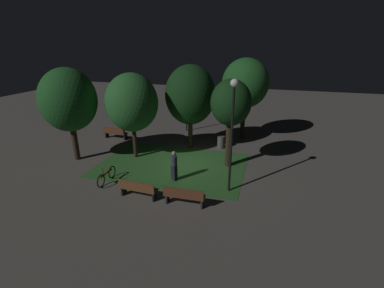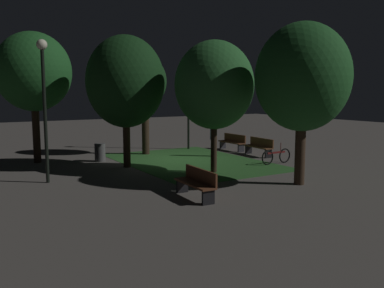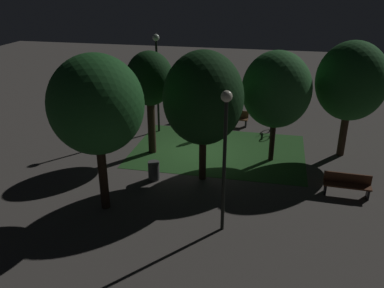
% 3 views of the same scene
% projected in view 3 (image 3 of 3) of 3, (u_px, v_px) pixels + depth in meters
% --- Properties ---
extents(ground_plane, '(60.00, 60.00, 0.00)m').
position_uv_depth(ground_plane, '(200.00, 151.00, 19.97)').
color(ground_plane, '#56514C').
extents(grass_lawn, '(8.38, 5.77, 0.01)m').
position_uv_depth(grass_lawn, '(218.00, 151.00, 20.01)').
color(grass_lawn, '#2D6028').
rests_on(grass_lawn, ground).
extents(bench_front_right, '(1.82, 0.56, 0.88)m').
position_uv_depth(bench_front_right, '(233.00, 117.00, 23.22)').
color(bench_front_right, brown).
rests_on(bench_front_right, ground).
extents(bench_back_row, '(1.81, 0.52, 0.88)m').
position_uv_depth(bench_back_row, '(195.00, 115.00, 23.65)').
color(bench_back_row, brown).
rests_on(bench_back_row, ground).
extents(bench_corner, '(1.82, 0.56, 0.88)m').
position_uv_depth(bench_corner, '(347.00, 184.00, 15.87)').
color(bench_corner, brown).
rests_on(bench_corner, ground).
extents(tree_tall_center, '(3.24, 3.24, 5.48)m').
position_uv_depth(tree_tall_center, '(203.00, 98.00, 15.94)').
color(tree_tall_center, '#38281C').
rests_on(tree_tall_center, ground).
extents(tree_right_canopy, '(3.07, 3.07, 5.14)m').
position_uv_depth(tree_right_canopy, '(276.00, 90.00, 17.71)').
color(tree_right_canopy, '#2D2116').
rests_on(tree_right_canopy, ground).
extents(tree_near_wall, '(2.19, 2.19, 4.96)m').
position_uv_depth(tree_near_wall, '(150.00, 80.00, 18.47)').
color(tree_near_wall, '#2D2116').
rests_on(tree_near_wall, ground).
extents(tree_back_left, '(3.18, 3.18, 5.47)m').
position_uv_depth(tree_back_left, '(351.00, 82.00, 18.19)').
color(tree_back_left, '#38281C').
rests_on(tree_back_left, ground).
extents(tree_back_right, '(3.28, 3.28, 5.78)m').
position_uv_depth(tree_back_right, '(96.00, 105.00, 13.63)').
color(tree_back_right, '#2D2116').
rests_on(tree_back_right, ground).
extents(lamp_post_plaza_west, '(0.36, 0.36, 4.92)m').
position_uv_depth(lamp_post_plaza_west, '(225.00, 140.00, 12.61)').
color(lamp_post_plaza_west, black).
rests_on(lamp_post_plaza_west, ground).
extents(lamp_post_plaza_east, '(0.36, 0.36, 5.30)m').
position_uv_depth(lamp_post_plaza_east, '(157.00, 69.00, 21.16)').
color(lamp_post_plaza_east, black).
rests_on(lamp_post_plaza_east, ground).
extents(trash_bin, '(0.49, 0.49, 0.82)m').
position_uv_depth(trash_bin, '(154.00, 171.00, 17.10)').
color(trash_bin, '#4C4C4C').
rests_on(trash_bin, ground).
extents(bicycle, '(0.09, 1.69, 0.93)m').
position_uv_depth(bicycle, '(271.00, 128.00, 22.02)').
color(bicycle, black).
rests_on(bicycle, ground).
extents(pedestrian, '(0.34, 0.32, 1.61)m').
position_uv_depth(pedestrian, '(209.00, 122.00, 21.39)').
color(pedestrian, black).
rests_on(pedestrian, ground).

